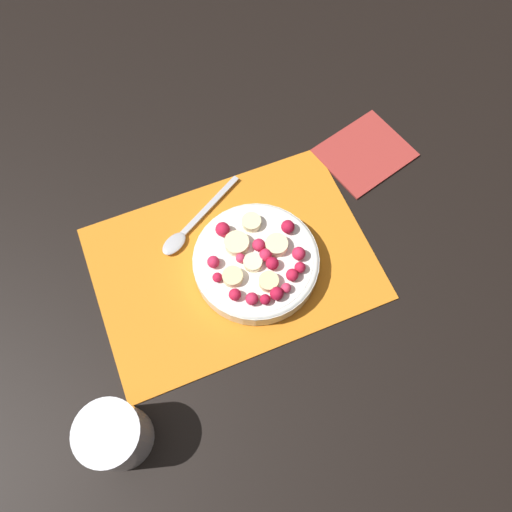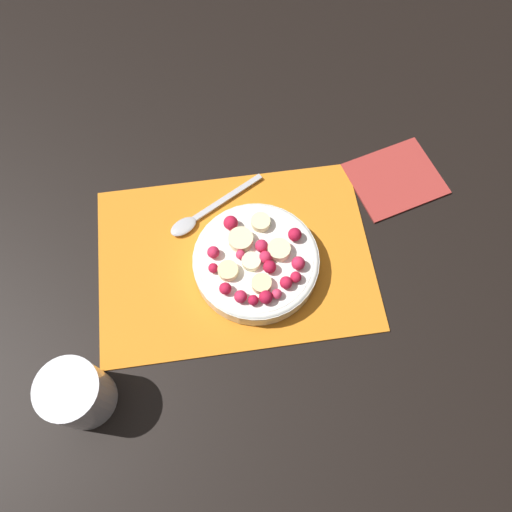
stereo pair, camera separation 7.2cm
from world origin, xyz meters
name	(u,v)px [view 1 (the left image)]	position (x,y,z in m)	size (l,w,h in m)	color
ground_plane	(233,264)	(0.00, 0.00, 0.00)	(3.00, 3.00, 0.00)	black
placemat	(233,263)	(0.00, 0.00, 0.00)	(0.41, 0.29, 0.01)	orange
fruit_bowl	(256,261)	(0.03, -0.02, 0.03)	(0.19, 0.19, 0.05)	silver
spoon	(187,230)	(-0.05, 0.08, 0.01)	(0.16, 0.10, 0.01)	#B2B2B7
drinking_glass	(115,435)	(-0.22, -0.18, 0.04)	(0.08, 0.08, 0.09)	white
napkin	(365,152)	(0.28, 0.10, 0.00)	(0.17, 0.15, 0.01)	#A3332D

